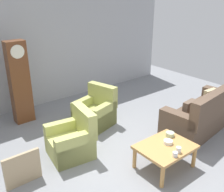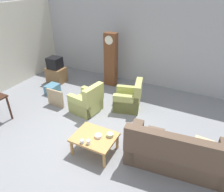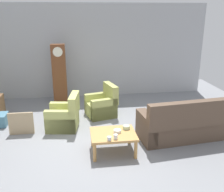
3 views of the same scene
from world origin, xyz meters
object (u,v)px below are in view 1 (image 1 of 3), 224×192
coffee_table_wood (165,149)px  cup_blue_rimmed (175,154)px  armchair_olive_near (72,141)px  cup_white_porcelain (178,150)px  armchair_olive_far (96,112)px  grandfather_clock (20,83)px  bowl_white_stacked (168,142)px  couch_floral (203,115)px  bowl_shallow_green (170,134)px  framed_picture_leaning (23,169)px

coffee_table_wood → cup_blue_rimmed: (-0.12, -0.30, 0.10)m
armchair_olive_near → cup_white_porcelain: armchair_olive_near is taller
armchair_olive_far → grandfather_clock: size_ratio=0.49×
grandfather_clock → cup_blue_rimmed: size_ratio=22.54×
armchair_olive_far → bowl_white_stacked: size_ratio=5.91×
armchair_olive_near → bowl_white_stacked: 1.79m
couch_floral → bowl_shallow_green: couch_floral is taller
cup_blue_rimmed → bowl_white_stacked: bearing=56.5°
armchair_olive_far → armchair_olive_near: bearing=-145.4°
armchair_olive_near → cup_white_porcelain: 1.97m
armchair_olive_far → bowl_shallow_green: armchair_olive_far is taller
coffee_table_wood → bowl_white_stacked: (0.09, 0.02, 0.09)m
couch_floral → bowl_white_stacked: bearing=-167.4°
bowl_shallow_green → coffee_table_wood: bearing=-152.1°
armchair_olive_near → coffee_table_wood: (1.09, -1.36, 0.08)m
coffee_table_wood → bowl_white_stacked: bearing=12.5°
bowl_shallow_green → cup_blue_rimmed: bearing=-132.9°
grandfather_clock → framed_picture_leaning: (-0.85, -2.18, -0.70)m
armchair_olive_near → coffee_table_wood: bearing=-51.4°
coffee_table_wood → grandfather_clock: size_ratio=0.49×
armchair_olive_near → bowl_white_stacked: (1.18, -1.34, 0.17)m
cup_blue_rimmed → bowl_white_stacked: 0.39m
couch_floral → cup_blue_rimmed: 2.01m
coffee_table_wood → framed_picture_leaning: size_ratio=1.60×
armchair_olive_near → grandfather_clock: grandfather_clock is taller
armchair_olive_far → coffee_table_wood: armchair_olive_far is taller
bowl_white_stacked → bowl_shallow_green: bowl_shallow_green is taller
framed_picture_leaning → grandfather_clock: bearing=68.7°
framed_picture_leaning → cup_blue_rimmed: 2.49m
cup_white_porcelain → bowl_shallow_green: 0.53m
couch_floral → cup_white_porcelain: bearing=-159.3°
coffee_table_wood → bowl_shallow_green: bearing=27.9°
couch_floral → coffee_table_wood: 1.80m
couch_floral → cup_blue_rimmed: size_ratio=25.23×
armchair_olive_far → bowl_white_stacked: (0.12, -2.07, 0.17)m
couch_floral → bowl_shallow_green: (-1.45, -0.23, 0.13)m
framed_picture_leaning → armchair_olive_near: bearing=11.3°
framed_picture_leaning → bowl_shallow_green: (2.45, -0.98, 0.20)m
couch_floral → bowl_white_stacked: size_ratio=13.46×
coffee_table_wood → armchair_olive_near: bearing=128.6°
couch_floral → cup_blue_rimmed: (-1.88, -0.70, 0.13)m
framed_picture_leaning → bowl_shallow_green: framed_picture_leaning is taller
armchair_olive_near → coffee_table_wood: size_ratio=0.96×
cup_white_porcelain → bowl_shallow_green: cup_white_porcelain is taller
coffee_table_wood → bowl_white_stacked: 0.13m
grandfather_clock → cup_white_porcelain: 3.85m
armchair_olive_far → framed_picture_leaning: 2.30m
cup_blue_rimmed → coffee_table_wood: bearing=68.0°
cup_blue_rimmed → framed_picture_leaning: bearing=144.1°
bowl_white_stacked → cup_white_porcelain: bearing=-105.4°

